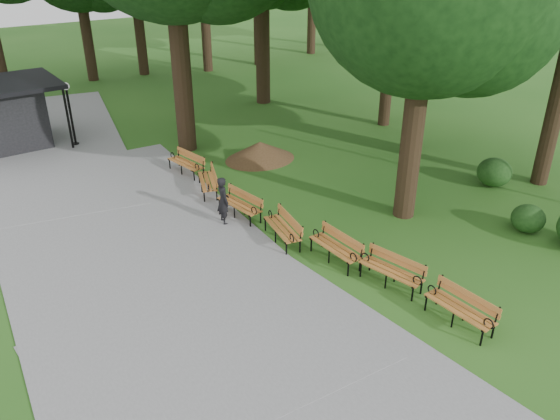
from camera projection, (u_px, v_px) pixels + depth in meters
ground at (292, 254)px, 16.41m from camera, size 100.00×100.00×0.00m
path at (127, 247)px, 16.70m from camera, size 12.00×38.00×0.06m
person at (223, 201)px, 17.75m from camera, size 0.46×0.64×1.63m
lamp_post at (68, 100)px, 23.68m from camera, size 0.32×0.32×2.81m
dirt_mound at (260, 151)px, 22.93m from camera, size 2.51×2.51×0.77m
bench_0 at (460, 309)px, 13.30m from camera, size 0.76×1.94×0.88m
bench_1 at (391, 271)px, 14.77m from camera, size 1.07×2.00×0.88m
bench_2 at (335, 248)px, 15.86m from camera, size 0.73×1.93×0.88m
bench_3 at (282, 229)px, 16.87m from camera, size 0.94×1.98×0.88m
bench_4 at (239, 205)px, 18.31m from camera, size 0.95×1.98×0.88m
bench_5 at (207, 181)px, 20.01m from camera, size 1.24×2.00×0.88m
bench_6 at (186, 163)px, 21.53m from camera, size 0.99×1.99×0.88m
shrub_1 at (492, 185)px, 20.76m from camera, size 1.26×1.26×1.07m
shrub_2 at (525, 231)px, 17.65m from camera, size 1.05×1.05×0.89m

